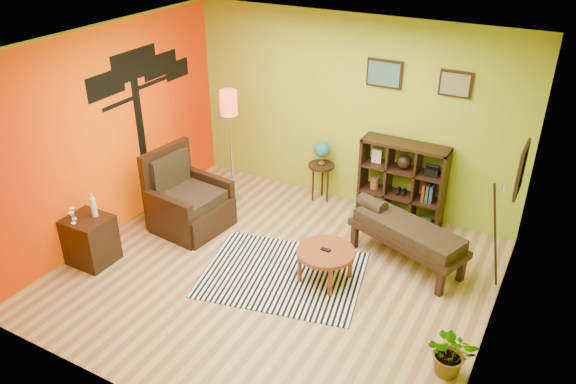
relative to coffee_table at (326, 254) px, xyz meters
The scene contains 11 objects.
ground 0.72m from the coffee_table, 158.95° to the right, with size 5.00×5.00×0.00m, color tan.
room_shell 1.59m from the coffee_table, 162.74° to the right, with size 5.04×4.54×2.82m.
zebra_rug 0.64m from the coffee_table, 162.09° to the right, with size 1.94×1.49×0.01m, color white.
coffee_table is the anchor object (origin of this frame).
armchair 2.26m from the coffee_table, behind, with size 1.02×1.02×1.12m.
side_cabinet 2.98m from the coffee_table, 159.08° to the right, with size 0.54×0.49×0.95m.
floor_lamp 2.62m from the coffee_table, 151.25° to the left, with size 0.26×0.26×1.74m.
globe_table 2.07m from the coffee_table, 117.22° to the left, with size 0.40×0.40×0.97m.
cube_shelf 1.85m from the coffee_table, 79.52° to the left, with size 1.20×0.35×1.20m.
bench 1.09m from the coffee_table, 49.53° to the left, with size 1.62×1.03×0.71m.
potted_plant 1.89m from the coffee_table, 24.21° to the right, with size 0.47×0.53×0.41m, color #26661E.
Camera 1 is at (2.85, -4.87, 4.21)m, focal length 35.00 mm.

